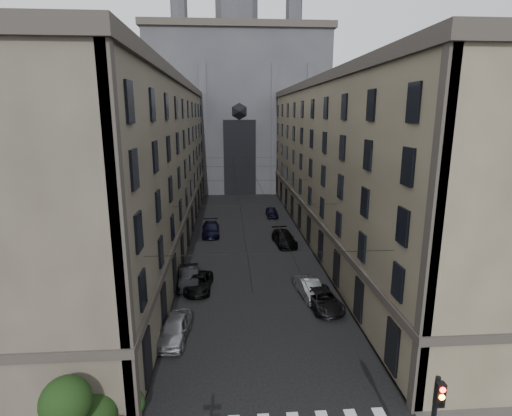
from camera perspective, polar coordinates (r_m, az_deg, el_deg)
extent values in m
cube|color=#383533|center=(49.88, -13.37, -4.55)|extent=(7.00, 80.00, 0.15)
cube|color=#383533|center=(50.87, 10.73, -4.07)|extent=(7.00, 80.00, 0.15)
cube|color=#474136|center=(48.56, -17.44, 5.53)|extent=(13.00, 60.00, 18.00)
cube|color=#38332D|center=(48.30, -18.25, 16.63)|extent=(13.60, 60.60, 0.90)
cube|color=#38332D|center=(49.39, -17.06, 0.01)|extent=(13.40, 60.30, 0.50)
cube|color=brown|center=(49.86, 14.53, 5.90)|extent=(13.00, 60.00, 18.00)
cube|color=#38332D|center=(49.61, 15.18, 16.72)|extent=(13.60, 60.60, 0.90)
cube|color=#38332D|center=(50.67, 14.21, 0.52)|extent=(13.40, 60.30, 0.50)
cube|color=#2D2D33|center=(85.91, -2.64, 13.25)|extent=(34.00, 22.00, 30.00)
cube|color=#38332D|center=(87.29, -2.76, 23.48)|extent=(35.00, 23.00, 1.20)
cube|color=black|center=(75.30, -2.34, 7.15)|extent=(6.00, 0.30, 14.00)
cube|color=black|center=(18.26, 24.77, -23.03)|extent=(0.34, 0.30, 1.00)
cylinder|color=#FF0C07|center=(17.96, 25.14, -22.47)|extent=(0.22, 0.05, 0.22)
cylinder|color=orange|center=(18.14, 25.03, -23.30)|extent=(0.22, 0.05, 0.22)
cylinder|color=black|center=(18.33, 24.92, -24.11)|extent=(0.22, 0.05, 0.22)
sphere|color=black|center=(22.65, -21.91, -25.68)|extent=(2.00, 2.00, 2.00)
sphere|color=black|center=(23.23, -17.40, -25.10)|extent=(1.40, 1.40, 1.40)
sphere|color=black|center=(20.83, -25.52, -23.70)|extent=(2.20, 2.20, 2.20)
cylinder|color=black|center=(22.33, 2.22, -6.49)|extent=(14.00, 0.03, 0.03)
cylinder|color=black|center=(33.82, -0.02, 0.39)|extent=(14.00, 0.03, 0.03)
cylinder|color=black|center=(46.56, -1.17, 3.96)|extent=(14.00, 0.03, 0.03)
cylinder|color=black|center=(59.41, -1.84, 5.99)|extent=(14.00, 0.03, 0.03)
cylinder|color=black|center=(71.32, -2.24, 7.21)|extent=(14.00, 0.03, 0.03)
cylinder|color=black|center=(47.56, -2.80, 3.65)|extent=(0.03, 60.00, 0.03)
cylinder|color=black|center=(47.69, 0.33, 3.70)|extent=(0.03, 60.00, 0.03)
imported|color=gray|center=(28.93, -11.55, -16.53)|extent=(2.32, 4.83, 1.59)
imported|color=black|center=(36.85, -9.55, -9.65)|extent=(2.04, 5.00, 1.61)
imported|color=black|center=(35.81, -8.18, -10.55)|extent=(2.45, 4.86, 1.32)
imported|color=black|center=(51.16, -6.50, -2.98)|extent=(2.38, 5.49, 1.57)
imported|color=gray|center=(34.57, 7.70, -11.29)|extent=(2.15, 4.66, 1.48)
imported|color=black|center=(32.94, 9.56, -12.76)|extent=(2.89, 5.20, 1.38)
imported|color=black|center=(47.29, 4.05, -4.30)|extent=(2.76, 5.61, 1.57)
imported|color=black|center=(59.74, 2.29, -0.61)|extent=(1.67, 4.14, 1.41)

